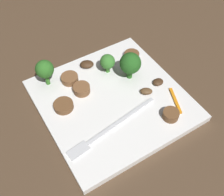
{
  "coord_description": "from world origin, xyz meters",
  "views": [
    {
      "loc": [
        0.16,
        0.27,
        0.4
      ],
      "look_at": [
        0.0,
        0.0,
        0.01
      ],
      "focal_mm": 43.86,
      "sensor_mm": 36.0,
      "label": 1
    }
  ],
  "objects_px": {
    "broccoli_floret_1": "(45,70)",
    "sausage_slice_1": "(171,115)",
    "sausage_slice_2": "(64,106)",
    "sausage_slice_3": "(132,55)",
    "pepper_strip_0": "(175,100)",
    "mushroom_1": "(146,91)",
    "plate": "(112,100)",
    "sausage_slice_4": "(70,79)",
    "broccoli_floret_0": "(130,64)",
    "mushroom_0": "(86,65)",
    "broccoli_floret_2": "(107,62)",
    "mushroom_2": "(158,82)",
    "fork": "(107,130)",
    "sausage_slice_0": "(82,89)"
  },
  "relations": [
    {
      "from": "plate",
      "to": "sausage_slice_4",
      "type": "bearing_deg",
      "value": -59.52
    },
    {
      "from": "sausage_slice_4",
      "to": "pepper_strip_0",
      "type": "relative_size",
      "value": 0.56
    },
    {
      "from": "sausage_slice_3",
      "to": "sausage_slice_1",
      "type": "bearing_deg",
      "value": 79.87
    },
    {
      "from": "broccoli_floret_0",
      "to": "sausage_slice_2",
      "type": "height_order",
      "value": "broccoli_floret_0"
    },
    {
      "from": "mushroom_1",
      "to": "pepper_strip_0",
      "type": "relative_size",
      "value": 0.39
    },
    {
      "from": "plate",
      "to": "mushroom_2",
      "type": "xyz_separation_m",
      "value": [
        -0.09,
        0.02,
        0.01
      ]
    },
    {
      "from": "fork",
      "to": "mushroom_0",
      "type": "height_order",
      "value": "mushroom_0"
    },
    {
      "from": "broccoli_floret_1",
      "to": "mushroom_2",
      "type": "height_order",
      "value": "broccoli_floret_1"
    },
    {
      "from": "broccoli_floret_2",
      "to": "mushroom_2",
      "type": "bearing_deg",
      "value": 129.54
    },
    {
      "from": "fork",
      "to": "sausage_slice_1",
      "type": "distance_m",
      "value": 0.11
    },
    {
      "from": "broccoli_floret_0",
      "to": "broccoli_floret_1",
      "type": "relative_size",
      "value": 1.02
    },
    {
      "from": "sausage_slice_0",
      "to": "sausage_slice_4",
      "type": "xyz_separation_m",
      "value": [
        0.01,
        -0.04,
        -0.0
      ]
    },
    {
      "from": "broccoli_floret_1",
      "to": "plate",
      "type": "bearing_deg",
      "value": 131.91
    },
    {
      "from": "mushroom_2",
      "to": "pepper_strip_0",
      "type": "bearing_deg",
      "value": 90.52
    },
    {
      "from": "sausage_slice_1",
      "to": "sausage_slice_4",
      "type": "bearing_deg",
      "value": -56.79
    },
    {
      "from": "plate",
      "to": "pepper_strip_0",
      "type": "xyz_separation_m",
      "value": [
        -0.09,
        0.07,
        0.01
      ]
    },
    {
      "from": "sausage_slice_4",
      "to": "mushroom_0",
      "type": "distance_m",
      "value": 0.05
    },
    {
      "from": "broccoli_floret_1",
      "to": "broccoli_floret_2",
      "type": "distance_m",
      "value": 0.12
    },
    {
      "from": "plate",
      "to": "sausage_slice_1",
      "type": "xyz_separation_m",
      "value": [
        -0.06,
        0.09,
        0.01
      ]
    },
    {
      "from": "fork",
      "to": "broccoli_floret_1",
      "type": "relative_size",
      "value": 3.27
    },
    {
      "from": "mushroom_0",
      "to": "mushroom_2",
      "type": "height_order",
      "value": "mushroom_0"
    },
    {
      "from": "mushroom_0",
      "to": "pepper_strip_0",
      "type": "height_order",
      "value": "mushroom_0"
    },
    {
      "from": "fork",
      "to": "sausage_slice_1",
      "type": "bearing_deg",
      "value": 154.9
    },
    {
      "from": "mushroom_1",
      "to": "pepper_strip_0",
      "type": "bearing_deg",
      "value": 127.42
    },
    {
      "from": "broccoli_floret_1",
      "to": "sausage_slice_2",
      "type": "height_order",
      "value": "broccoli_floret_1"
    },
    {
      "from": "sausage_slice_1",
      "to": "mushroom_0",
      "type": "bearing_deg",
      "value": -70.4
    },
    {
      "from": "sausage_slice_0",
      "to": "sausage_slice_3",
      "type": "height_order",
      "value": "sausage_slice_0"
    },
    {
      "from": "sausage_slice_0",
      "to": "sausage_slice_1",
      "type": "height_order",
      "value": "same"
    },
    {
      "from": "sausage_slice_1",
      "to": "mushroom_0",
      "type": "xyz_separation_m",
      "value": [
        0.07,
        -0.18,
        -0.0
      ]
    },
    {
      "from": "sausage_slice_3",
      "to": "mushroom_2",
      "type": "distance_m",
      "value": 0.09
    },
    {
      "from": "fork",
      "to": "mushroom_2",
      "type": "height_order",
      "value": "mushroom_2"
    },
    {
      "from": "fork",
      "to": "mushroom_0",
      "type": "bearing_deg",
      "value": -113.21
    },
    {
      "from": "broccoli_floret_1",
      "to": "sausage_slice_1",
      "type": "bearing_deg",
      "value": 128.95
    },
    {
      "from": "pepper_strip_0",
      "to": "fork",
      "type": "bearing_deg",
      "value": -4.37
    },
    {
      "from": "broccoli_floret_1",
      "to": "mushroom_0",
      "type": "bearing_deg",
      "value": -178.96
    },
    {
      "from": "plate",
      "to": "sausage_slice_2",
      "type": "relative_size",
      "value": 7.18
    },
    {
      "from": "sausage_slice_1",
      "to": "sausage_slice_3",
      "type": "distance_m",
      "value": 0.16
    },
    {
      "from": "broccoli_floret_0",
      "to": "mushroom_0",
      "type": "bearing_deg",
      "value": -49.05
    },
    {
      "from": "broccoli_floret_1",
      "to": "broccoli_floret_2",
      "type": "relative_size",
      "value": 1.36
    },
    {
      "from": "sausage_slice_2",
      "to": "sausage_slice_3",
      "type": "bearing_deg",
      "value": -165.46
    },
    {
      "from": "broccoli_floret_0",
      "to": "mushroom_1",
      "type": "bearing_deg",
      "value": 93.82
    },
    {
      "from": "sausage_slice_0",
      "to": "sausage_slice_3",
      "type": "bearing_deg",
      "value": -167.38
    },
    {
      "from": "broccoli_floret_0",
      "to": "mushroom_1",
      "type": "xyz_separation_m",
      "value": [
        -0.0,
        0.05,
        -0.03
      ]
    },
    {
      "from": "mushroom_2",
      "to": "sausage_slice_1",
      "type": "bearing_deg",
      "value": 67.93
    },
    {
      "from": "sausage_slice_2",
      "to": "mushroom_0",
      "type": "height_order",
      "value": "mushroom_0"
    },
    {
      "from": "pepper_strip_0",
      "to": "mushroom_1",
      "type": "bearing_deg",
      "value": -52.58
    },
    {
      "from": "plate",
      "to": "sausage_slice_1",
      "type": "relative_size",
      "value": 8.93
    },
    {
      "from": "plate",
      "to": "mushroom_0",
      "type": "height_order",
      "value": "mushroom_0"
    },
    {
      "from": "broccoli_floret_2",
      "to": "mushroom_2",
      "type": "distance_m",
      "value": 0.1
    },
    {
      "from": "sausage_slice_4",
      "to": "mushroom_0",
      "type": "bearing_deg",
      "value": -158.86
    }
  ]
}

